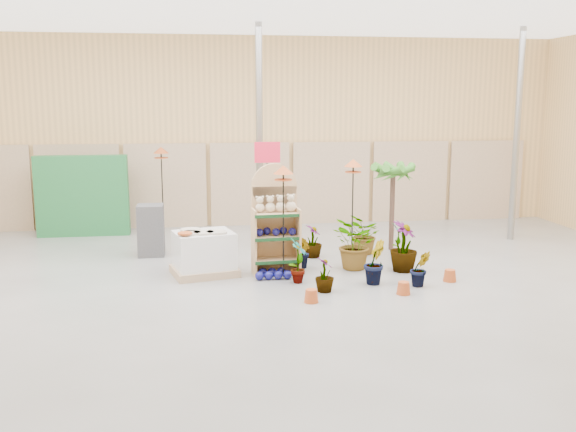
{
  "coord_description": "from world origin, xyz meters",
  "views": [
    {
      "loc": [
        -1.23,
        -9.41,
        2.98
      ],
      "look_at": [
        0.3,
        1.5,
        1.0
      ],
      "focal_mm": 40.0,
      "sensor_mm": 36.0,
      "label": 1
    }
  ],
  "objects_px": {
    "pallet_stack": "(204,253)",
    "potted_plant_2": "(356,244)",
    "bird_table_front": "(283,174)",
    "display_shelf": "(275,223)"
  },
  "relations": [
    {
      "from": "display_shelf",
      "to": "potted_plant_2",
      "type": "height_order",
      "value": "display_shelf"
    },
    {
      "from": "display_shelf",
      "to": "pallet_stack",
      "type": "xyz_separation_m",
      "value": [
        -1.24,
        0.01,
        -0.5
      ]
    },
    {
      "from": "bird_table_front",
      "to": "potted_plant_2",
      "type": "xyz_separation_m",
      "value": [
        1.35,
        0.3,
        -1.32
      ]
    },
    {
      "from": "potted_plant_2",
      "to": "bird_table_front",
      "type": "bearing_deg",
      "value": -167.53
    },
    {
      "from": "pallet_stack",
      "to": "potted_plant_2",
      "type": "relative_size",
      "value": 1.34
    },
    {
      "from": "display_shelf",
      "to": "pallet_stack",
      "type": "distance_m",
      "value": 1.34
    },
    {
      "from": "display_shelf",
      "to": "pallet_stack",
      "type": "height_order",
      "value": "display_shelf"
    },
    {
      "from": "display_shelf",
      "to": "pallet_stack",
      "type": "bearing_deg",
      "value": 175.81
    },
    {
      "from": "pallet_stack",
      "to": "potted_plant_2",
      "type": "bearing_deg",
      "value": -14.25
    },
    {
      "from": "pallet_stack",
      "to": "bird_table_front",
      "type": "distance_m",
      "value": 1.97
    }
  ]
}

